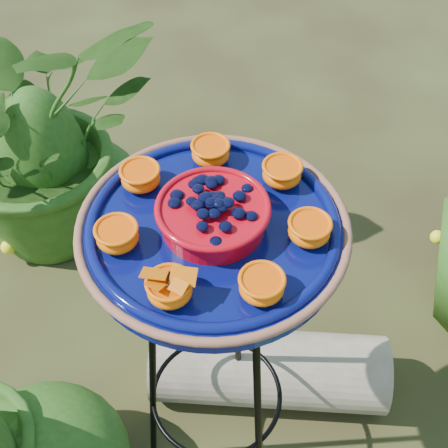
# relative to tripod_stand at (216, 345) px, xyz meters

# --- Properties ---
(ground_plane) EXTENTS (20.00, 20.00, 0.00)m
(ground_plane) POSITION_rel_tripod_stand_xyz_m (0.04, 0.07, -0.53)
(ground_plane) COLOR black
(ground_plane) RESTS_ON ground
(tripod_stand) EXTENTS (0.39, 0.39, 0.87)m
(tripod_stand) POSITION_rel_tripod_stand_xyz_m (0.00, 0.00, 0.00)
(tripod_stand) COLOR black
(tripod_stand) RESTS_ON ground
(feeder_dish) EXTENTS (0.54, 0.54, 0.10)m
(feeder_dish) POSITION_rel_tripod_stand_xyz_m (-0.00, -0.00, 0.38)
(feeder_dish) COLOR #070D55
(feeder_dish) RESTS_ON tripod_stand
(driftwood_log) EXTENTS (0.66, 0.24, 0.22)m
(driftwood_log) POSITION_rel_tripod_stand_xyz_m (0.12, 0.19, -0.42)
(driftwood_log) COLOR tan
(driftwood_log) RESTS_ON ground
(shrub_back_left) EXTENTS (1.02, 1.00, 0.85)m
(shrub_back_left) POSITION_rel_tripod_stand_xyz_m (-0.65, 0.77, -0.10)
(shrub_back_left) COLOR #234813
(shrub_back_left) RESTS_ON ground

